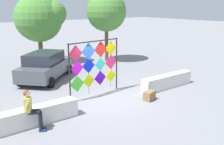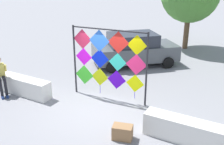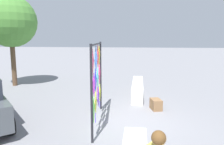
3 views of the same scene
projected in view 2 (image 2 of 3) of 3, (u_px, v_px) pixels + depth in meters
ground at (98, 109)px, 9.54m from camera, size 120.00×120.00×0.00m
plaza_ledge_left at (15, 84)px, 10.81m from camera, size 3.44×0.53×0.71m
plaza_ledge_right at (203, 136)px, 7.41m from camera, size 3.44×0.53×0.71m
kite_display_rack at (108, 58)px, 9.79m from camera, size 3.00×0.34×2.77m
seated_vendor at (0, 73)px, 10.34m from camera, size 0.75×0.67×1.56m
parked_car at (134, 49)px, 13.80m from camera, size 4.45×4.32×1.69m
cardboard_box_large at (123, 132)px, 7.81m from camera, size 0.66×0.51×0.44m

